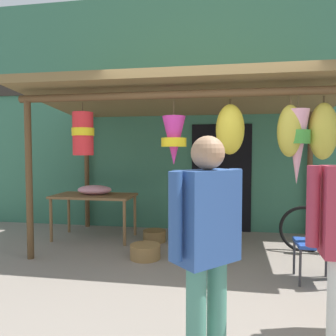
% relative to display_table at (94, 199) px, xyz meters
% --- Properties ---
extents(ground_plane, '(30.00, 30.00, 0.00)m').
position_rel_display_table_xyz_m(ground_plane, '(1.94, -1.23, -0.68)').
color(ground_plane, gray).
extents(shop_facade, '(12.64, 0.29, 4.46)m').
position_rel_display_table_xyz_m(shop_facade, '(1.94, 1.01, 1.55)').
color(shop_facade, '#387056').
rests_on(shop_facade, ground_plane).
extents(market_stall_canopy, '(4.66, 2.42, 2.49)m').
position_rel_display_table_xyz_m(market_stall_canopy, '(1.74, -0.34, 1.47)').
color(market_stall_canopy, brown).
rests_on(market_stall_canopy, ground_plane).
extents(display_table, '(1.36, 0.72, 0.76)m').
position_rel_display_table_xyz_m(display_table, '(0.00, 0.00, 0.00)').
color(display_table, brown).
rests_on(display_table, ground_plane).
extents(flower_heap_on_table, '(0.59, 0.42, 0.16)m').
position_rel_display_table_xyz_m(flower_heap_on_table, '(0.00, 0.04, 0.16)').
color(flower_heap_on_table, pink).
rests_on(flower_heap_on_table, display_table).
extents(folding_chair, '(0.42, 0.42, 0.84)m').
position_rel_display_table_xyz_m(folding_chair, '(3.26, -1.31, -0.18)').
color(folding_chair, '#2347A8').
rests_on(folding_chair, ground_plane).
extents(wicker_basket_by_table, '(0.38, 0.38, 0.18)m').
position_rel_display_table_xyz_m(wicker_basket_by_table, '(1.05, -0.01, -0.59)').
color(wicker_basket_by_table, brown).
rests_on(wicker_basket_by_table, ground_plane).
extents(wicker_basket_spare, '(0.42, 0.42, 0.19)m').
position_rel_display_table_xyz_m(wicker_basket_spare, '(1.10, -0.85, -0.58)').
color(wicker_basket_spare, olive).
rests_on(wicker_basket_spare, ground_plane).
extents(passerby_at_right, '(0.45, 0.44, 1.59)m').
position_rel_display_table_xyz_m(passerby_at_right, '(2.04, -3.07, 0.26)').
color(passerby_at_right, '#4C8E7A').
rests_on(passerby_at_right, ground_plane).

